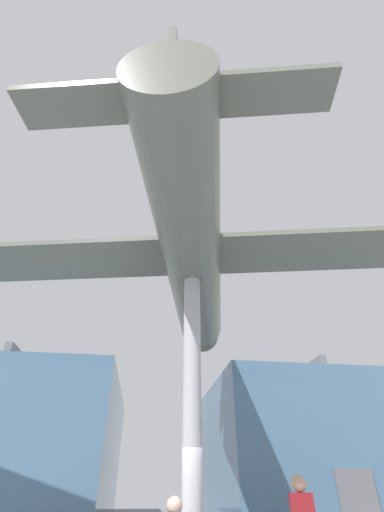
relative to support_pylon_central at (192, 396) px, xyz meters
name	(u,v)px	position (x,y,z in m)	size (l,w,h in m)	color
glass_pavilion_left	(25,447)	(-8.27, 14.29, -0.24)	(10.58, 14.58, 7.67)	slate
glass_pavilion_right	(289,450)	(8.27, 14.29, -0.24)	(10.58, 14.58, 7.67)	slate
support_pylon_central	(192,396)	(0.00, 0.00, 0.00)	(0.53, 0.53, 7.57)	#B7B7BC
suspended_airplane	(193,260)	(0.06, 0.28, 4.82)	(21.88, 15.44, 3.33)	slate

